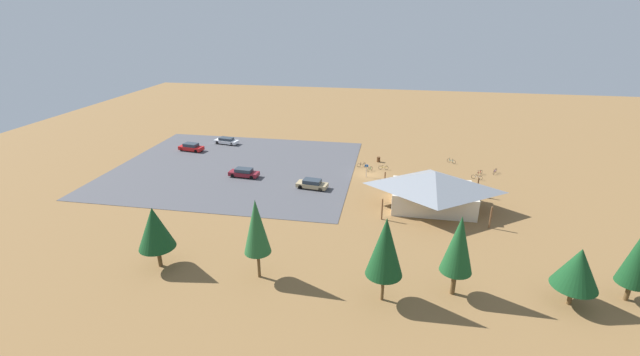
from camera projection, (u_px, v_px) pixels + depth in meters
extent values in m
plane|color=olive|center=(369.00, 174.00, 68.41)|extent=(160.00, 160.00, 0.00)
cube|color=#4C4C51|center=(236.00, 167.00, 71.47)|extent=(39.63, 34.50, 0.05)
cube|color=beige|center=(433.00, 198.00, 56.53)|extent=(10.70, 7.22, 2.85)
pyramid|color=gray|center=(434.00, 180.00, 55.59)|extent=(13.44, 9.96, 2.27)
cylinder|color=brown|center=(478.00, 187.00, 59.84)|extent=(0.20, 0.20, 2.85)
cylinder|color=brown|center=(385.00, 181.00, 61.96)|extent=(0.20, 0.20, 2.85)
cylinder|color=brown|center=(491.00, 217.00, 51.11)|extent=(0.20, 0.20, 2.85)
cylinder|color=brown|center=(382.00, 209.00, 53.23)|extent=(0.20, 0.20, 2.85)
cylinder|color=brown|center=(378.00, 159.00, 73.85)|extent=(0.60, 0.60, 0.90)
cylinder|color=#99999E|center=(366.00, 170.00, 66.94)|extent=(0.08, 0.08, 2.20)
cube|color=#1959B2|center=(367.00, 166.00, 66.64)|extent=(0.56, 0.04, 0.40)
cylinder|color=brown|center=(383.00, 287.00, 38.37)|extent=(0.29, 0.29, 2.78)
cone|color=#14421E|center=(385.00, 247.00, 36.82)|extent=(3.33, 3.33, 5.62)
cylinder|color=brown|center=(571.00, 295.00, 37.95)|extent=(0.40, 0.40, 1.96)
cone|color=#14421E|center=(578.00, 268.00, 36.88)|extent=(3.94, 3.94, 3.80)
cylinder|color=brown|center=(454.00, 282.00, 39.25)|extent=(0.45, 0.45, 2.53)
cone|color=#194C23|center=(459.00, 244.00, 37.74)|extent=(2.93, 2.93, 5.59)
cylinder|color=brown|center=(159.00, 256.00, 43.58)|extent=(0.42, 0.42, 2.26)
cone|color=#14421E|center=(155.00, 228.00, 42.33)|extent=(3.68, 3.68, 4.44)
cylinder|color=brown|center=(259.00, 264.00, 41.68)|extent=(0.31, 0.31, 2.88)
cone|color=#235B2D|center=(256.00, 226.00, 40.11)|extent=(2.63, 2.63, 5.59)
cylinder|color=brown|center=(628.00, 291.00, 38.51)|extent=(0.42, 0.42, 1.86)
cone|color=#14421E|center=(640.00, 254.00, 37.06)|extent=(2.74, 2.74, 5.99)
torus|color=black|center=(380.00, 168.00, 70.38)|extent=(0.65, 0.07, 0.65)
torus|color=black|center=(387.00, 168.00, 70.25)|extent=(0.65, 0.07, 0.65)
cylinder|color=yellow|center=(384.00, 167.00, 70.27)|extent=(0.93, 0.07, 0.04)
cylinder|color=yellow|center=(382.00, 167.00, 70.26)|extent=(0.04, 0.04, 0.39)
cube|color=black|center=(383.00, 165.00, 70.19)|extent=(0.20, 0.09, 0.05)
cylinder|color=yellow|center=(386.00, 167.00, 70.18)|extent=(0.04, 0.04, 0.42)
cylinder|color=black|center=(386.00, 165.00, 70.11)|extent=(0.05, 0.48, 0.03)
torus|color=black|center=(481.00, 172.00, 68.49)|extent=(0.43, 0.53, 0.64)
torus|color=black|center=(478.00, 174.00, 67.83)|extent=(0.43, 0.53, 0.64)
cylinder|color=red|center=(480.00, 172.00, 68.12)|extent=(0.65, 0.80, 0.04)
cylinder|color=red|center=(480.00, 171.00, 68.21)|extent=(0.04, 0.04, 0.37)
cube|color=black|center=(481.00, 170.00, 68.14)|extent=(0.19, 0.21, 0.05)
cylinder|color=red|center=(478.00, 172.00, 67.81)|extent=(0.04, 0.04, 0.48)
cylinder|color=black|center=(479.00, 171.00, 67.72)|extent=(0.40, 0.32, 0.03)
torus|color=black|center=(372.00, 168.00, 70.03)|extent=(0.34, 0.60, 0.66)
torus|color=black|center=(368.00, 170.00, 69.31)|extent=(0.34, 0.60, 0.66)
cylinder|color=#1E7F38|center=(370.00, 169.00, 69.63)|extent=(0.46, 0.82, 0.04)
cylinder|color=#1E7F38|center=(371.00, 168.00, 69.73)|extent=(0.04, 0.04, 0.38)
cube|color=black|center=(371.00, 167.00, 69.66)|extent=(0.16, 0.21, 0.05)
cylinder|color=#1E7F38|center=(369.00, 169.00, 69.31)|extent=(0.04, 0.04, 0.40)
cylinder|color=black|center=(369.00, 168.00, 69.23)|extent=(0.44, 0.25, 0.03)
torus|color=black|center=(473.00, 177.00, 66.54)|extent=(0.62, 0.25, 0.65)
torus|color=black|center=(480.00, 178.00, 66.06)|extent=(0.62, 0.25, 0.65)
cylinder|color=silver|center=(477.00, 177.00, 66.26)|extent=(0.93, 0.35, 0.04)
cylinder|color=silver|center=(476.00, 176.00, 66.32)|extent=(0.04, 0.04, 0.37)
cube|color=black|center=(476.00, 175.00, 66.25)|extent=(0.22, 0.14, 0.05)
cylinder|color=silver|center=(480.00, 177.00, 66.04)|extent=(0.04, 0.04, 0.38)
cylinder|color=black|center=(480.00, 176.00, 65.97)|extent=(0.19, 0.46, 0.03)
torus|color=black|center=(496.00, 171.00, 69.05)|extent=(0.36, 0.59, 0.66)
torus|color=black|center=(494.00, 172.00, 68.28)|extent=(0.36, 0.59, 0.66)
cylinder|color=#722D9E|center=(495.00, 171.00, 68.62)|extent=(0.51, 0.88, 0.04)
cylinder|color=#722D9E|center=(496.00, 170.00, 68.72)|extent=(0.04, 0.04, 0.42)
cube|color=black|center=(496.00, 169.00, 68.64)|extent=(0.17, 0.21, 0.05)
cylinder|color=#722D9E|center=(494.00, 171.00, 68.27)|extent=(0.04, 0.04, 0.43)
cylinder|color=black|center=(495.00, 170.00, 68.19)|extent=(0.43, 0.26, 0.03)
torus|color=black|center=(454.00, 162.00, 72.92)|extent=(0.52, 0.48, 0.67)
torus|color=black|center=(449.00, 160.00, 73.71)|extent=(0.52, 0.48, 0.67)
cylinder|color=#197A7F|center=(451.00, 161.00, 73.27)|extent=(0.75, 0.69, 0.04)
cylinder|color=#197A7F|center=(452.00, 160.00, 73.09)|extent=(0.04, 0.04, 0.43)
cube|color=black|center=(453.00, 159.00, 73.01)|extent=(0.20, 0.19, 0.05)
cylinder|color=#197A7F|center=(449.00, 159.00, 73.54)|extent=(0.04, 0.04, 0.47)
cylinder|color=black|center=(450.00, 158.00, 73.45)|extent=(0.35, 0.38, 0.03)
torus|color=black|center=(359.00, 165.00, 71.50)|extent=(0.62, 0.27, 0.65)
torus|color=black|center=(365.00, 165.00, 71.67)|extent=(0.62, 0.27, 0.65)
cylinder|color=black|center=(362.00, 164.00, 71.55)|extent=(0.86, 0.36, 0.04)
cylinder|color=black|center=(361.00, 164.00, 71.49)|extent=(0.04, 0.04, 0.38)
cube|color=black|center=(361.00, 163.00, 71.42)|extent=(0.22, 0.15, 0.05)
cylinder|color=black|center=(364.00, 163.00, 71.57)|extent=(0.04, 0.04, 0.47)
cylinder|color=black|center=(364.00, 162.00, 71.48)|extent=(0.20, 0.46, 0.03)
cube|color=white|center=(226.00, 141.00, 83.58)|extent=(5.00, 2.63, 0.56)
cube|color=#2D3842|center=(226.00, 139.00, 83.38)|extent=(2.90, 2.04, 0.50)
cylinder|color=black|center=(217.00, 143.00, 83.49)|extent=(0.67, 0.33, 0.64)
cylinder|color=black|center=(222.00, 140.00, 84.86)|extent=(0.67, 0.33, 0.64)
cylinder|color=black|center=(232.00, 144.00, 82.43)|extent=(0.67, 0.33, 0.64)
cylinder|color=black|center=(236.00, 142.00, 83.80)|extent=(0.67, 0.33, 0.64)
cube|color=red|center=(191.00, 148.00, 79.47)|extent=(4.80, 2.48, 0.65)
cube|color=#2D3842|center=(191.00, 145.00, 79.24)|extent=(2.77, 1.97, 0.59)
cylinder|color=black|center=(182.00, 150.00, 79.30)|extent=(0.67, 0.31, 0.64)
cylinder|color=black|center=(187.00, 147.00, 80.72)|extent=(0.67, 0.31, 0.64)
cylinder|color=black|center=(196.00, 151.00, 78.38)|extent=(0.67, 0.31, 0.64)
cylinder|color=black|center=(201.00, 149.00, 79.81)|extent=(0.67, 0.31, 0.64)
cube|color=maroon|center=(244.00, 174.00, 67.10)|extent=(4.86, 2.11, 0.63)
cube|color=#2D3842|center=(244.00, 170.00, 66.89)|extent=(2.76, 1.74, 0.54)
cylinder|color=black|center=(233.00, 176.00, 66.88)|extent=(0.66, 0.27, 0.64)
cylinder|color=black|center=(237.00, 172.00, 68.25)|extent=(0.66, 0.27, 0.64)
cylinder|color=black|center=(252.00, 177.00, 66.12)|extent=(0.66, 0.27, 0.64)
cylinder|color=black|center=(255.00, 174.00, 67.49)|extent=(0.66, 0.27, 0.64)
cube|color=tan|center=(312.00, 185.00, 62.81)|extent=(4.78, 2.40, 0.59)
cube|color=#2D3842|center=(312.00, 181.00, 62.59)|extent=(2.75, 1.93, 0.57)
cylinder|color=black|center=(300.00, 187.00, 62.60)|extent=(0.66, 0.30, 0.64)
cylinder|color=black|center=(304.00, 183.00, 64.03)|extent=(0.66, 0.30, 0.64)
cylinder|color=black|center=(320.00, 189.00, 61.73)|extent=(0.66, 0.30, 0.64)
cylinder|color=black|center=(324.00, 185.00, 63.16)|extent=(0.66, 0.30, 0.64)
cube|color=#2D3347|center=(481.00, 194.00, 60.01)|extent=(0.39, 0.40, 0.81)
cylinder|color=green|center=(482.00, 190.00, 59.76)|extent=(0.36, 0.36, 0.55)
sphere|color=tan|center=(482.00, 187.00, 59.62)|extent=(0.24, 0.24, 0.24)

